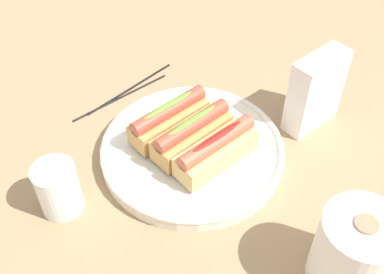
# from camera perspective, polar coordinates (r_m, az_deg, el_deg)

# --- Properties ---
(ground_plane) EXTENTS (2.40, 2.40, 0.00)m
(ground_plane) POSITION_cam_1_polar(r_m,az_deg,el_deg) (0.86, 0.37, -2.60)
(ground_plane) COLOR #9E7A56
(serving_bowl) EXTENTS (0.32, 0.32, 0.03)m
(serving_bowl) POSITION_cam_1_polar(r_m,az_deg,el_deg) (0.85, 0.00, -1.57)
(serving_bowl) COLOR silver
(serving_bowl) RESTS_ON ground_plane
(hotdog_front) EXTENTS (0.15, 0.06, 0.06)m
(hotdog_front) POSITION_cam_1_polar(r_m,az_deg,el_deg) (0.85, -2.71, 2.20)
(hotdog_front) COLOR tan
(hotdog_front) RESTS_ON serving_bowl
(hotdog_back) EXTENTS (0.15, 0.06, 0.06)m
(hotdog_back) POSITION_cam_1_polar(r_m,az_deg,el_deg) (0.82, 0.00, 0.38)
(hotdog_back) COLOR tan
(hotdog_back) RESTS_ON serving_bowl
(hotdog_side) EXTENTS (0.15, 0.06, 0.06)m
(hotdog_side) POSITION_cam_1_polar(r_m,az_deg,el_deg) (0.79, 2.89, -1.56)
(hotdog_side) COLOR #DBB270
(hotdog_side) RESTS_ON serving_bowl
(water_glass) EXTENTS (0.07, 0.07, 0.09)m
(water_glass) POSITION_cam_1_polar(r_m,az_deg,el_deg) (0.79, -15.49, -6.10)
(water_glass) COLOR white
(water_glass) RESTS_ON ground_plane
(paper_towel_roll) EXTENTS (0.11, 0.11, 0.13)m
(paper_towel_roll) POSITION_cam_1_polar(r_m,az_deg,el_deg) (0.70, 18.59, -12.78)
(paper_towel_roll) COLOR white
(paper_towel_roll) RESTS_ON ground_plane
(napkin_box) EXTENTS (0.11, 0.05, 0.15)m
(napkin_box) POSITION_cam_1_polar(r_m,az_deg,el_deg) (0.90, 14.38, 5.26)
(napkin_box) COLOR white
(napkin_box) RESTS_ON ground_plane
(chopstick_near) EXTENTS (0.22, 0.01, 0.01)m
(chopstick_near) POSITION_cam_1_polar(r_m,az_deg,el_deg) (0.98, -8.40, 4.74)
(chopstick_near) COLOR black
(chopstick_near) RESTS_ON ground_plane
(chopstick_far) EXTENTS (0.22, 0.04, 0.01)m
(chopstick_far) POSITION_cam_1_polar(r_m,az_deg,el_deg) (1.00, -7.27, 5.79)
(chopstick_far) COLOR black
(chopstick_far) RESTS_ON ground_plane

